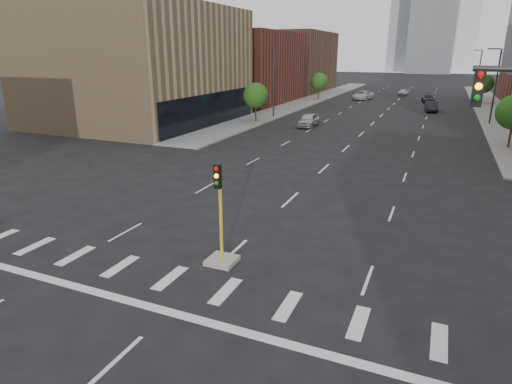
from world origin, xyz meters
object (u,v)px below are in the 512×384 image
Objects in this scene: car_mid_right at (431,107)px; median_traffic_signal at (221,242)px; car_deep_right at (428,98)px; car_distant at (403,92)px; car_far_left at (363,95)px; car_near_left at (308,120)px.

median_traffic_signal is at bearing -103.66° from car_mid_right.
car_deep_right is 1.23× the size of car_distant.
car_distant is at bearing 90.01° from median_traffic_signal.
median_traffic_signal is 0.96× the size of car_mid_right.
median_traffic_signal is at bearing -75.32° from car_far_left.
car_far_left is (-6.34, 69.95, -0.16)m from median_traffic_signal.
car_mid_right is at bearing -69.27° from car_distant.
car_near_left reaches higher than car_mid_right.
car_mid_right is 1.18× the size of car_distant.
car_far_left is (0.54, 34.26, 0.00)m from car_near_left.
car_near_left and car_far_left have the same top height.
car_mid_right is 13.28m from car_deep_right.
car_near_left is 46.03m from car_distant.
median_traffic_signal reaches higher than car_distant.
car_distant is at bearing 70.16° from car_far_left.
car_mid_right is (13.20, 20.61, -0.06)m from car_near_left.
median_traffic_signal reaches higher than car_far_left.
car_distant is at bearing 96.99° from car_mid_right.
car_mid_right reaches higher than car_distant.
car_near_left reaches higher than car_deep_right.
car_near_left is (-6.88, 35.69, -0.16)m from median_traffic_signal.
median_traffic_signal is 69.75m from car_deep_right.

